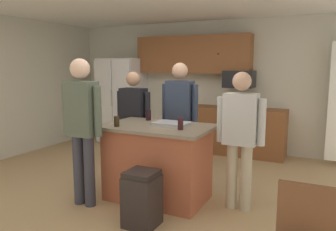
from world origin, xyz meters
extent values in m
plane|color=tan|center=(0.00, 0.00, 0.00)|extent=(7.04, 7.04, 0.00)
cube|color=beige|center=(0.00, 2.80, 1.30)|extent=(6.40, 0.10, 2.60)
cube|color=brown|center=(-0.40, 2.60, 1.92)|extent=(2.40, 0.35, 0.75)
sphere|color=#4C3823|center=(0.20, 2.41, 1.93)|extent=(0.04, 0.04, 0.04)
cube|color=brown|center=(0.60, 2.48, 0.45)|extent=(1.80, 0.60, 0.90)
sphere|color=#4C3823|center=(1.05, 2.17, 0.45)|extent=(0.04, 0.04, 0.04)
cube|color=white|center=(-2.00, 2.40, 0.93)|extent=(0.93, 0.70, 1.86)
cube|color=white|center=(-2.23, 2.03, 0.93)|extent=(0.44, 0.04, 1.78)
cube|color=white|center=(-1.77, 2.03, 0.93)|extent=(0.44, 0.04, 1.78)
cylinder|color=#B2B2B7|center=(-2.00, 2.00, 1.02)|extent=(0.02, 0.02, 0.35)
cube|color=black|center=(0.60, 2.50, 1.45)|extent=(0.56, 0.40, 0.32)
cube|color=#AD5638|center=(0.25, -0.15, 0.46)|extent=(1.22, 0.75, 0.92)
cube|color=#756651|center=(0.25, -0.15, 0.94)|extent=(1.36, 0.89, 0.04)
cylinder|color=tan|center=(1.18, 0.00, 0.40)|extent=(0.13, 0.13, 0.80)
cylinder|color=tan|center=(1.35, 0.00, 0.40)|extent=(0.13, 0.13, 0.80)
cube|color=#B7B7B2|center=(1.26, 0.00, 1.10)|extent=(0.38, 0.22, 0.60)
sphere|color=tan|center=(1.26, 0.00, 1.53)|extent=(0.22, 0.22, 0.22)
cylinder|color=#B7B7B2|center=(1.02, 0.00, 1.08)|extent=(0.09, 0.09, 0.54)
cylinder|color=#B7B7B2|center=(1.50, 0.00, 1.08)|extent=(0.09, 0.09, 0.54)
cylinder|color=#383842|center=(-0.56, -0.72, 0.44)|extent=(0.13, 0.13, 0.87)
cylinder|color=#383842|center=(-0.39, -0.72, 0.44)|extent=(0.13, 0.13, 0.87)
cube|color=#4C5647|center=(-0.48, -0.72, 1.20)|extent=(0.38, 0.22, 0.65)
sphere|color=beige|center=(-0.48, -0.72, 1.68)|extent=(0.24, 0.24, 0.24)
cylinder|color=#4C5647|center=(-0.72, -0.72, 1.18)|extent=(0.09, 0.09, 0.59)
cylinder|color=#4C5647|center=(-0.24, -0.72, 1.18)|extent=(0.09, 0.09, 0.59)
cylinder|color=#232D4C|center=(0.11, 0.64, 0.43)|extent=(0.13, 0.13, 0.85)
cylinder|color=#232D4C|center=(0.28, 0.64, 0.43)|extent=(0.13, 0.13, 0.85)
cube|color=#2D384C|center=(0.20, 0.64, 1.17)|extent=(0.38, 0.22, 0.64)
sphere|color=tan|center=(0.20, 0.64, 1.64)|extent=(0.23, 0.23, 0.23)
cylinder|color=#2D384C|center=(-0.04, 0.64, 1.15)|extent=(0.09, 0.09, 0.57)
cylinder|color=#2D384C|center=(0.44, 0.64, 1.15)|extent=(0.09, 0.09, 0.57)
cylinder|color=#4C5166|center=(-0.55, 0.43, 0.39)|extent=(0.13, 0.13, 0.79)
cylinder|color=#4C5166|center=(-0.38, 0.43, 0.39)|extent=(0.13, 0.13, 0.79)
cube|color=black|center=(-0.46, 0.43, 1.08)|extent=(0.38, 0.22, 0.59)
sphere|color=tan|center=(-0.46, 0.43, 1.51)|extent=(0.21, 0.21, 0.21)
cylinder|color=black|center=(-0.70, 0.43, 1.06)|extent=(0.09, 0.09, 0.53)
cylinder|color=black|center=(-0.22, 0.43, 1.06)|extent=(0.09, 0.09, 0.53)
cylinder|color=black|center=(0.62, -0.27, 1.03)|extent=(0.07, 0.07, 0.14)
cylinder|color=black|center=(-0.05, 0.15, 1.04)|extent=(0.07, 0.07, 0.14)
cylinder|color=black|center=(-0.17, -0.44, 1.03)|extent=(0.07, 0.07, 0.13)
cube|color=#B7B7BC|center=(0.41, -0.07, 0.97)|extent=(0.44, 0.30, 0.02)
cube|color=#A8A8AD|center=(0.41, -0.07, 0.99)|extent=(0.44, 0.30, 0.02)
cube|color=black|center=(0.44, -0.88, 0.28)|extent=(0.34, 0.34, 0.55)
cube|color=black|center=(0.44, -0.88, 0.58)|extent=(0.32, 0.32, 0.06)
cube|color=brown|center=(2.11, -1.46, 0.70)|extent=(0.42, 0.04, 0.46)
camera|label=1|loc=(2.19, -3.79, 1.72)|focal=35.59mm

